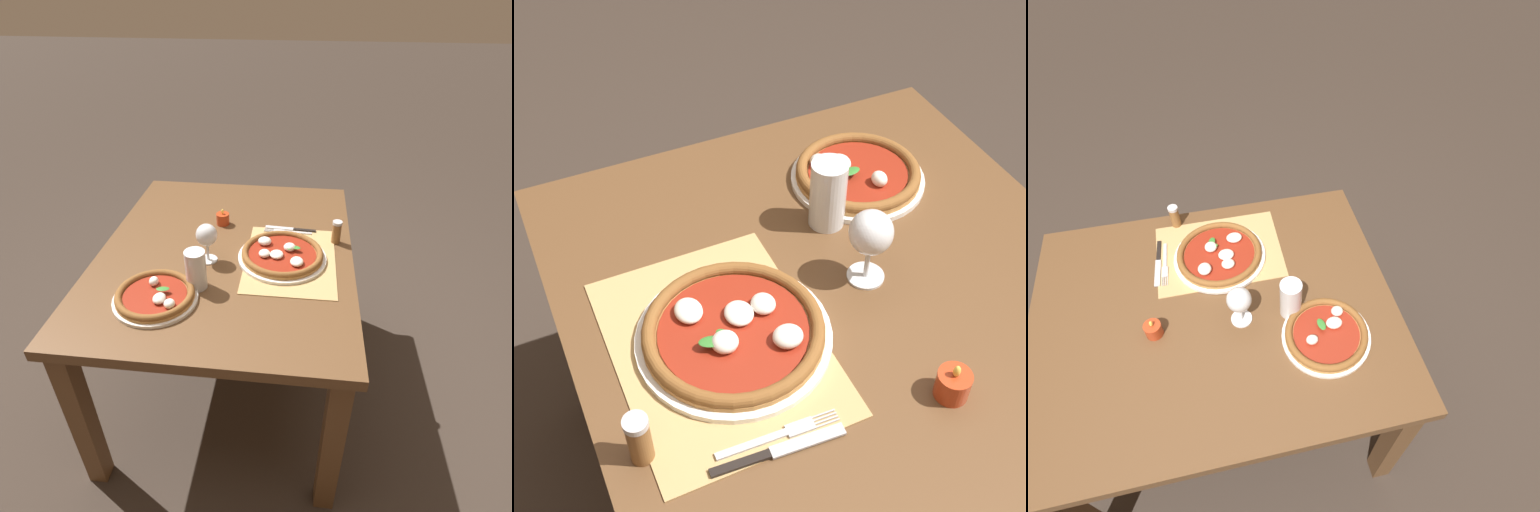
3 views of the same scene
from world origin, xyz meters
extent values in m
plane|color=#382D26|center=(0.00, 0.00, 0.00)|extent=(24.00, 24.00, 0.00)
cube|color=brown|center=(0.00, 0.00, 0.72)|extent=(1.22, 0.99, 0.04)
cube|color=brown|center=(-0.55, -0.43, 0.35)|extent=(0.07, 0.07, 0.70)
cube|color=brown|center=(-0.55, 0.43, 0.35)|extent=(0.07, 0.07, 0.70)
cube|color=tan|center=(-0.05, -0.26, 0.74)|extent=(0.46, 0.34, 0.00)
cylinder|color=white|center=(-0.05, -0.22, 0.75)|extent=(0.34, 0.34, 0.01)
cylinder|color=#B77F42|center=(-0.05, -0.22, 0.76)|extent=(0.31, 0.31, 0.01)
torus|color=brown|center=(-0.05, -0.22, 0.77)|extent=(0.31, 0.31, 0.02)
cylinder|color=maroon|center=(-0.05, -0.22, 0.77)|extent=(0.26, 0.26, 0.00)
ellipsoid|color=white|center=(-0.07, -0.20, 0.78)|extent=(0.06, 0.05, 0.02)
ellipsoid|color=white|center=(-0.11, -0.28, 0.78)|extent=(0.06, 0.05, 0.03)
ellipsoid|color=white|center=(-0.02, -0.25, 0.78)|extent=(0.04, 0.04, 0.02)
ellipsoid|color=white|center=(-0.02, -0.25, 0.78)|extent=(0.04, 0.05, 0.03)
ellipsoid|color=white|center=(0.01, -0.15, 0.78)|extent=(0.05, 0.05, 0.03)
ellipsoid|color=white|center=(-0.07, -0.16, 0.78)|extent=(0.05, 0.04, 0.03)
ellipsoid|color=#337A2D|center=(-0.03, -0.27, 0.79)|extent=(0.04, 0.05, 0.00)
ellipsoid|color=#337A2D|center=(-0.03, -0.25, 0.79)|extent=(0.05, 0.04, 0.00)
cylinder|color=white|center=(-0.34, 0.18, 0.75)|extent=(0.29, 0.29, 0.01)
cylinder|color=#B77F42|center=(-0.34, 0.18, 0.76)|extent=(0.26, 0.26, 0.01)
torus|color=brown|center=(-0.34, 0.18, 0.77)|extent=(0.26, 0.26, 0.02)
cylinder|color=maroon|center=(-0.34, 0.18, 0.76)|extent=(0.21, 0.21, 0.00)
ellipsoid|color=white|center=(-0.37, 0.16, 0.78)|extent=(0.05, 0.04, 0.03)
ellipsoid|color=white|center=(-0.39, 0.12, 0.78)|extent=(0.04, 0.04, 0.03)
ellipsoid|color=white|center=(-0.29, 0.20, 0.78)|extent=(0.04, 0.03, 0.03)
ellipsoid|color=#337A2D|center=(-0.33, 0.16, 0.78)|extent=(0.03, 0.05, 0.00)
cylinder|color=silver|center=(-0.08, 0.06, 0.74)|extent=(0.07, 0.07, 0.00)
cylinder|color=silver|center=(-0.08, 0.06, 0.78)|extent=(0.01, 0.01, 0.06)
ellipsoid|color=silver|center=(-0.08, 0.06, 0.85)|extent=(0.08, 0.08, 0.08)
ellipsoid|color=#AD5B14|center=(-0.08, 0.06, 0.84)|extent=(0.07, 0.07, 0.05)
cylinder|color=silver|center=(-0.25, 0.06, 0.81)|extent=(0.07, 0.07, 0.15)
cylinder|color=black|center=(-0.25, 0.06, 0.80)|extent=(0.07, 0.07, 0.12)
cylinder|color=silver|center=(-0.25, 0.06, 0.86)|extent=(0.07, 0.07, 0.02)
cube|color=#B7B7BC|center=(0.15, -0.28, 0.75)|extent=(0.02, 0.12, 0.00)
cube|color=#B7B7BC|center=(0.16, -0.20, 0.75)|extent=(0.02, 0.05, 0.00)
cylinder|color=#B7B7BC|center=(0.17, -0.16, 0.75)|extent=(0.01, 0.04, 0.00)
cylinder|color=#B7B7BC|center=(0.16, -0.16, 0.75)|extent=(0.01, 0.04, 0.00)
cylinder|color=#B7B7BC|center=(0.15, -0.16, 0.75)|extent=(0.01, 0.04, 0.00)
cylinder|color=#B7B7BC|center=(0.15, -0.16, 0.75)|extent=(0.01, 0.04, 0.00)
cube|color=black|center=(0.17, -0.31, 0.75)|extent=(0.02, 0.10, 0.01)
cube|color=#B7B7BC|center=(0.18, -0.20, 0.75)|extent=(0.03, 0.12, 0.00)
cylinder|color=#B23819|center=(0.20, 0.05, 0.77)|extent=(0.06, 0.06, 0.05)
cylinder|color=silver|center=(0.20, 0.05, 0.76)|extent=(0.04, 0.04, 0.03)
ellipsoid|color=#F9C64C|center=(0.20, 0.05, 0.80)|extent=(0.01, 0.01, 0.02)
cylinder|color=brown|center=(0.10, -0.43, 0.78)|extent=(0.04, 0.04, 0.08)
cylinder|color=#BCBCC1|center=(0.10, -0.43, 0.83)|extent=(0.04, 0.04, 0.01)
camera|label=1|loc=(-1.40, -0.28, 1.66)|focal=30.00mm
camera|label=2|loc=(0.67, -0.49, 1.70)|focal=50.00mm
camera|label=3|loc=(-0.06, 0.83, 1.95)|focal=30.00mm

